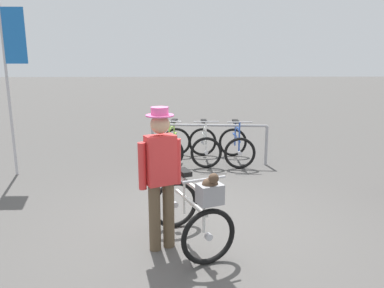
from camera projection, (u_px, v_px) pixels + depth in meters
The scene contains 8 objects.
ground_plane at pixel (197, 228), 5.15m from camera, with size 80.00×80.00×0.00m, color #514F4C.
bike_rack_rail at pixel (209, 135), 8.09m from camera, with size 2.50×0.27×0.88m.
racked_bike_lime at pixel (173, 145), 8.37m from camera, with size 0.83×1.19×0.97m.
racked_bike_white at pixel (204, 145), 8.33m from camera, with size 0.69×1.12×0.97m.
racked_bike_blue at pixel (236, 146), 8.29m from camera, with size 0.67×1.11×0.97m.
featured_bicycle at pixel (194, 211), 4.49m from camera, with size 1.02×1.26×1.09m.
person_with_featured_bike at pixel (161, 173), 4.40m from camera, with size 0.49×0.33×1.72m.
banner_flag at pixel (12, 59), 6.98m from camera, with size 0.45×0.05×3.20m.
Camera 1 is at (-0.17, -4.76, 2.27)m, focal length 35.34 mm.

